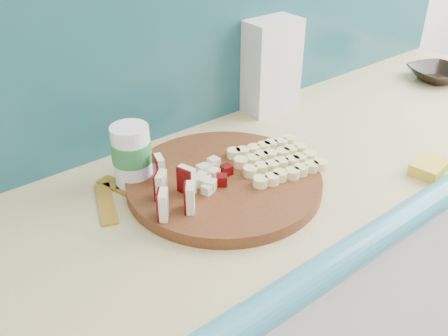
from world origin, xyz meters
TOP-DOWN VIEW (x-y plane):
  - kitchen_counter at (0.10, 1.50)m, footprint 2.20×0.63m
  - backsplash at (0.10, 1.79)m, footprint 2.20×0.02m
  - cutting_board at (0.05, 1.51)m, footprint 0.49×0.49m
  - apple_wedges at (-0.08, 1.51)m, footprint 0.11×0.16m
  - apple_chunks at (0.02, 1.51)m, footprint 0.06×0.06m
  - banana_slices at (0.17, 1.48)m, footprint 0.20×0.18m
  - brown_bowl at (0.95, 1.56)m, footprint 0.21×0.21m
  - flour_bag at (0.39, 1.74)m, footprint 0.15×0.11m
  - canister at (-0.09, 1.64)m, footprint 0.08×0.08m
  - sponge at (0.44, 1.27)m, footprint 0.10×0.07m
  - banana_peel at (-0.12, 1.61)m, footprint 0.20×0.17m

SIDE VIEW (x-z plane):
  - kitchen_counter at x=0.10m, z-range 0.00..0.91m
  - banana_peel at x=-0.12m, z-range 0.91..0.92m
  - cutting_board at x=0.05m, z-range 0.91..0.94m
  - sponge at x=0.44m, z-range 0.91..0.94m
  - brown_bowl at x=0.95m, z-range 0.91..0.95m
  - banana_slices at x=0.17m, z-range 0.94..0.95m
  - apple_chunks at x=0.02m, z-range 0.94..0.96m
  - apple_wedges at x=-0.08m, z-range 0.94..0.99m
  - canister at x=-0.09m, z-range 0.91..1.05m
  - flour_bag at x=0.39m, z-range 0.91..1.16m
  - backsplash at x=0.10m, z-range 0.91..1.41m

